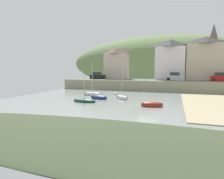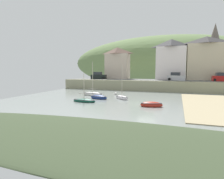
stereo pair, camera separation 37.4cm
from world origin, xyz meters
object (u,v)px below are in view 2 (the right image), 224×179
Objects in this scene: sailboat_white_hull at (93,94)px; parked_car_near_slipway at (98,76)px; motorboat_with_cabin at (99,97)px; waterfront_building_left at (117,63)px; rowboat_small_beached at (122,97)px; waterfront_building_centre at (171,59)px; church_with_spire at (214,51)px; parked_car_by_wall at (176,77)px; sailboat_tall_mast at (84,100)px; mooring_buoy at (116,94)px; sailboat_far_left at (151,105)px; parked_car_end_of_row at (222,78)px; waterfront_building_right at (206,58)px.

sailboat_white_hull is 16.40m from parked_car_near_slipway.
waterfront_building_left is at bearing 112.53° from motorboat_with_cabin.
rowboat_small_beached reaches higher than parked_car_near_slipway.
motorboat_with_cabin is 3.98m from rowboat_small_beached.
waterfront_building_centre is 2.49× the size of parked_car_near_slipway.
sailboat_white_hull is at bearing -75.06° from parked_car_near_slipway.
sailboat_white_hull is (-24.19, -23.73, -9.65)m from church_with_spire.
parked_car_by_wall is at bearing -71.14° from waterfront_building_centre.
church_with_spire is 35.88m from motorboat_with_cabin.
sailboat_white_hull is 1.56× the size of parked_car_by_wall.
sailboat_tall_mast is 7.73× the size of mooring_buoy.
church_with_spire reaches higher than sailboat_far_left.
sailboat_white_hull reaches higher than mooring_buoy.
waterfront_building_centre is 19.93m from parked_car_near_slipway.
parked_car_end_of_row is at bearing 81.97° from rowboat_small_beached.
church_with_spire is 4.20× the size of motorboat_with_cabin.
sailboat_far_left is at bearing -3.49° from rowboat_small_beached.
rowboat_small_beached is 10.24× the size of mooring_buoy.
sailboat_far_left is 0.70× the size of sailboat_tall_mast.
waterfront_building_left is at bearing 180.00° from waterfront_building_right.
parked_car_by_wall reaches higher than sailboat_far_left.
parked_car_near_slipway is 7.17× the size of mooring_buoy.
church_with_spire is at bearing 56.88° from sailboat_far_left.
parked_car_near_slipway is (-8.00, 18.51, 2.94)m from motorboat_with_cabin.
sailboat_tall_mast is at bearing -127.00° from waterfront_building_right.
parked_car_near_slipway is (-5.34, 15.23, 2.89)m from sailboat_white_hull.
waterfront_building_right is 0.73× the size of church_with_spire.
mooring_buoy is (3.81, 2.57, -0.14)m from sailboat_white_hull.
waterfront_building_right is 26.06m from mooring_buoy.
rowboat_small_beached reaches higher than parked_car_by_wall.
parked_car_end_of_row is (24.77, 15.23, 2.89)m from sailboat_white_hull.
sailboat_tall_mast is (-20.10, -26.67, -7.62)m from waterfront_building_right.
parked_car_end_of_row is (9.70, 0.00, 0.00)m from parked_car_by_wall.
mooring_buoy is (-2.67, 4.76, -0.11)m from rowboat_small_beached.
waterfront_building_right reaches higher than waterfront_building_centre.
sailboat_tall_mast is at bearing -96.38° from rowboat_small_beached.
sailboat_white_hull reaches higher than sailboat_tall_mast.
rowboat_small_beached reaches higher than motorboat_with_cabin.
parked_car_by_wall is at bearing -137.02° from church_with_spire.
sailboat_white_hull is (-2.65, 3.28, 0.05)m from motorboat_with_cabin.
sailboat_white_hull reaches higher than sailboat_far_left.
sailboat_far_left is 14.15m from sailboat_white_hull.
motorboat_with_cabin is 20.37m from parked_car_near_slipway.
mooring_buoy is (9.15, -12.66, -3.03)m from parked_car_near_slipway.
waterfront_building_centre is at bearing 60.45° from mooring_buoy.
mooring_buoy is at bearing 91.73° from motorboat_with_cabin.
waterfront_building_centre is 2.31× the size of sailboat_tall_mast.
waterfront_building_left is at bearing 98.08° from sailboat_tall_mast.
parked_car_end_of_row is 24.68m from mooring_buoy.
parked_car_near_slipway and parked_car_by_wall have the same top height.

